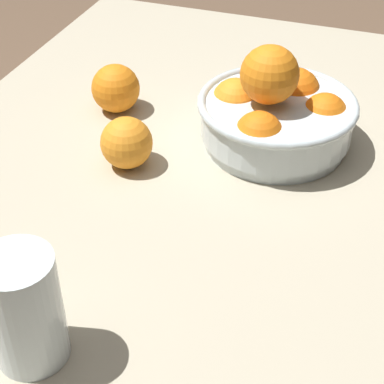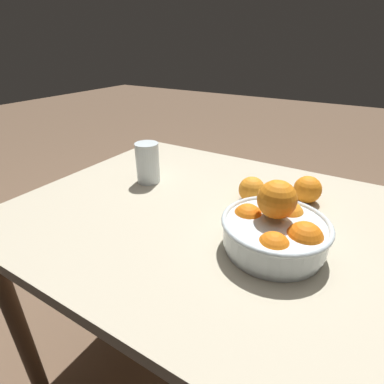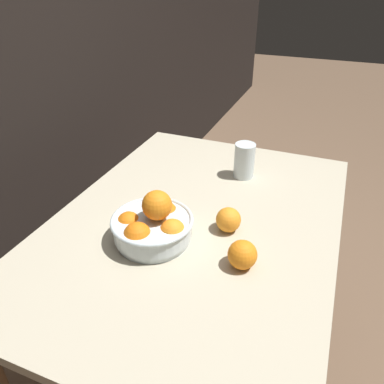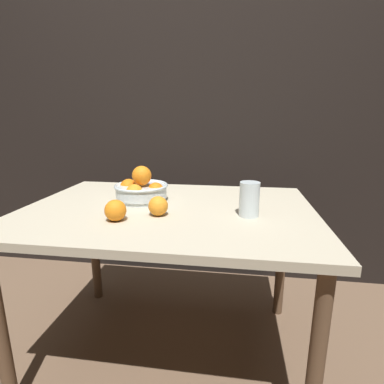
{
  "view_description": "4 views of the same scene",
  "coord_description": "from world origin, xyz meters",
  "px_view_note": "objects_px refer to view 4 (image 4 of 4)",
  "views": [
    {
      "loc": [
        0.67,
        0.23,
        1.24
      ],
      "look_at": [
        0.07,
        0.02,
        0.75
      ],
      "focal_mm": 60.0,
      "sensor_mm": 36.0,
      "label": 1
    },
    {
      "loc": [
        -0.26,
        0.63,
        1.12
      ],
      "look_at": [
        0.1,
        0.04,
        0.77
      ],
      "focal_mm": 28.0,
      "sensor_mm": 36.0,
      "label": 2
    },
    {
      "loc": [
        -0.88,
        -0.34,
        1.38
      ],
      "look_at": [
        0.06,
        0.04,
        0.76
      ],
      "focal_mm": 35.0,
      "sensor_mm": 36.0,
      "label": 3
    },
    {
      "loc": [
        0.27,
        -1.16,
        1.07
      ],
      "look_at": [
        0.1,
        -0.01,
        0.78
      ],
      "focal_mm": 28.0,
      "sensor_mm": 36.0,
      "label": 4
    }
  ],
  "objects_px": {
    "fruit_bowl": "(141,190)",
    "orange_loose_front": "(158,206)",
    "orange_loose_near_bowl": "(115,210)",
    "juice_glass": "(249,201)"
  },
  "relations": [
    {
      "from": "fruit_bowl",
      "to": "orange_loose_front",
      "type": "relative_size",
      "value": 3.14
    },
    {
      "from": "fruit_bowl",
      "to": "orange_loose_front",
      "type": "xyz_separation_m",
      "value": [
        0.13,
        -0.18,
        -0.01
      ]
    },
    {
      "from": "fruit_bowl",
      "to": "orange_loose_near_bowl",
      "type": "xyz_separation_m",
      "value": [
        -0.01,
        -0.26,
        -0.01
      ]
    },
    {
      "from": "juice_glass",
      "to": "orange_loose_near_bowl",
      "type": "relative_size",
      "value": 1.67
    },
    {
      "from": "fruit_bowl",
      "to": "juice_glass",
      "type": "relative_size",
      "value": 1.8
    },
    {
      "from": "juice_glass",
      "to": "orange_loose_front",
      "type": "bearing_deg",
      "value": -172.48
    },
    {
      "from": "orange_loose_near_bowl",
      "to": "orange_loose_front",
      "type": "distance_m",
      "value": 0.16
    },
    {
      "from": "juice_glass",
      "to": "orange_loose_near_bowl",
      "type": "bearing_deg",
      "value": -165.34
    },
    {
      "from": "fruit_bowl",
      "to": "juice_glass",
      "type": "bearing_deg",
      "value": -16.75
    },
    {
      "from": "fruit_bowl",
      "to": "orange_loose_front",
      "type": "bearing_deg",
      "value": -55.8
    }
  ]
}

